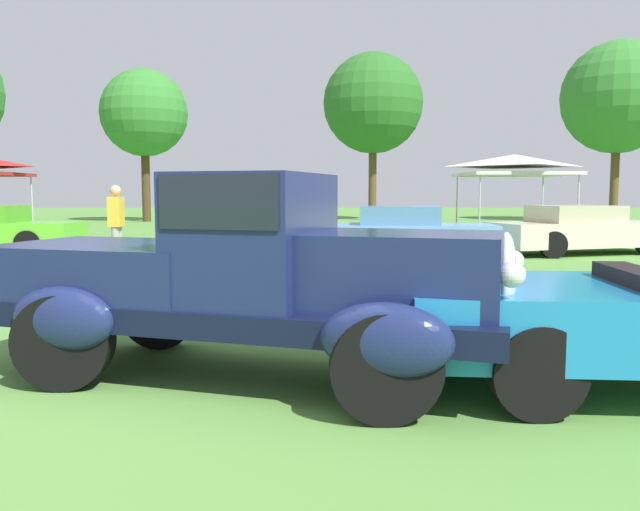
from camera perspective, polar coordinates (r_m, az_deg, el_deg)
name	(u,v)px	position (r m, az deg, el deg)	size (l,w,h in m)	color
ground_plane	(192,388)	(5.33, -11.26, -11.41)	(120.00, 120.00, 0.00)	#568C3D
feature_pickup_truck	(247,275)	(5.39, -6.48, -1.71)	(4.54, 2.79, 1.70)	black
show_car_skyblue	(404,233)	(15.28, 7.44, 2.00)	(4.25, 2.00, 1.22)	#669EDB
show_car_cream	(580,230)	(17.51, 21.97, 2.09)	(4.87, 2.84, 1.22)	beige
spectator_near_truck	(116,224)	(13.65, -17.53, 2.68)	(0.24, 0.40, 1.69)	#9E998E
canopy_tent_center_field	(514,164)	(21.00, 16.79, 7.76)	(3.18, 3.18, 2.71)	#B7B7BC
treeline_mid_left	(144,113)	(35.74, -15.26, 12.00)	(4.53, 4.53, 7.94)	#47331E
treeline_center	(373,104)	(36.61, 4.71, 13.21)	(5.49, 5.49, 9.17)	brown
treeline_mid_right	(618,98)	(37.82, 24.82, 12.53)	(5.80, 5.80, 9.36)	brown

